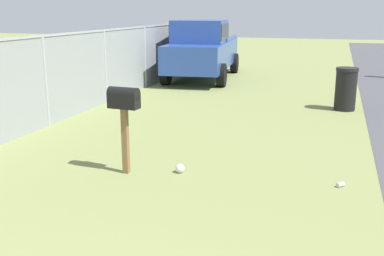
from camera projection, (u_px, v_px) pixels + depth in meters
The scene contains 6 objects.
mailbox at pixel (124, 105), 6.86m from camera, with size 0.23×0.48×1.34m.
pickup_truck at pixel (202, 48), 16.39m from camera, with size 5.48×2.54×2.09m.
trash_bin at pixel (346, 89), 11.41m from camera, with size 0.54×0.54×1.06m.
fence_section at pixel (45, 78), 9.74m from camera, with size 16.14×0.07×1.94m.
litter_can_by_mailbox at pixel (341, 185), 6.55m from camera, with size 0.07×0.07×0.12m, color silver.
litter_bag_near_hydrant at pixel (180, 168), 7.11m from camera, with size 0.14×0.14×0.14m, color silver.
Camera 1 is at (-0.87, -1.54, 2.46)m, focal length 43.06 mm.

